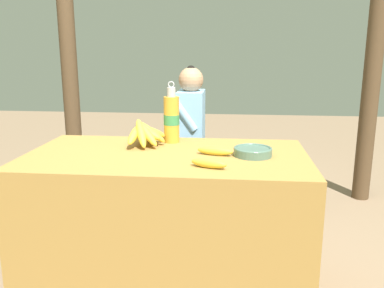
# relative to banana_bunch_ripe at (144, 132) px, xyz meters

# --- Properties ---
(market_counter) EXTENTS (1.39, 0.75, 0.76)m
(market_counter) POSITION_rel_banana_bunch_ripe_xyz_m (0.15, -0.17, -0.45)
(market_counter) COLOR olive
(market_counter) RESTS_ON ground_plane
(banana_bunch_ripe) EXTENTS (0.19, 0.32, 0.15)m
(banana_bunch_ripe) POSITION_rel_banana_bunch_ripe_xyz_m (0.00, 0.00, 0.00)
(banana_bunch_ripe) COLOR #4C381E
(banana_bunch_ripe) RESTS_ON market_counter
(serving_bowl) EXTENTS (0.19, 0.19, 0.04)m
(serving_bowl) POSITION_rel_banana_bunch_ripe_xyz_m (0.57, -0.17, -0.05)
(serving_bowl) COLOR #4C6B5B
(serving_bowl) RESTS_ON market_counter
(water_bottle) EXTENTS (0.09, 0.09, 0.34)m
(water_bottle) POSITION_rel_banana_bunch_ripe_xyz_m (0.13, 0.09, 0.06)
(water_bottle) COLOR gold
(water_bottle) RESTS_ON market_counter
(loose_banana_front) EXTENTS (0.17, 0.09, 0.04)m
(loose_banana_front) POSITION_rel_banana_bunch_ripe_xyz_m (0.37, -0.39, -0.05)
(loose_banana_front) COLOR gold
(loose_banana_front) RESTS_ON market_counter
(loose_banana_side) EXTENTS (0.18, 0.08, 0.04)m
(loose_banana_side) POSITION_rel_banana_bunch_ripe_xyz_m (0.39, -0.17, -0.05)
(loose_banana_side) COLOR gold
(loose_banana_side) RESTS_ON market_counter
(wooden_bench) EXTENTS (1.38, 0.32, 0.45)m
(wooden_bench) POSITION_rel_banana_bunch_ripe_xyz_m (0.32, 1.05, -0.46)
(wooden_bench) COLOR #4C3823
(wooden_bench) RESTS_ON ground_plane
(seated_vendor) EXTENTS (0.40, 0.39, 1.14)m
(seated_vendor) POSITION_rel_banana_bunch_ripe_xyz_m (0.10, 1.02, -0.17)
(seated_vendor) COLOR #564C60
(seated_vendor) RESTS_ON ground_plane
(banana_bunch_green) EXTENTS (0.17, 0.29, 0.12)m
(banana_bunch_green) POSITION_rel_banana_bunch_ripe_xyz_m (0.72, 1.05, -0.32)
(banana_bunch_green) COLOR #4C381E
(banana_bunch_green) RESTS_ON wooden_bench
(support_post_near) EXTENTS (0.14, 0.14, 2.23)m
(support_post_near) POSITION_rel_banana_bunch_ripe_xyz_m (-0.96, 1.37, 0.28)
(support_post_near) COLOR #4C3823
(support_post_near) RESTS_ON ground_plane
(support_post_far) EXTENTS (0.14, 0.14, 2.23)m
(support_post_far) POSITION_rel_banana_bunch_ripe_xyz_m (1.59, 1.37, 0.28)
(support_post_far) COLOR #4C3823
(support_post_far) RESTS_ON ground_plane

